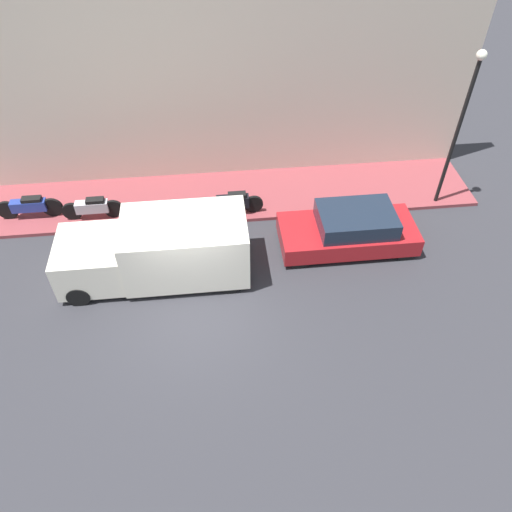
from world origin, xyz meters
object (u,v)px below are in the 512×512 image
Objects in this scene: scooter_silver at (93,207)px; motorcycle_black at (233,202)px; streetlamp at (462,117)px; delivery_van at (157,250)px; parked_car at (350,230)px; motorcycle_blue at (29,206)px.

motorcycle_black is (-0.24, -4.50, 0.01)m from scooter_silver.
streetlamp reaches higher than motorcycle_black.
delivery_van is 3.49m from scooter_silver.
parked_car is 3.85m from motorcycle_black.
motorcycle_blue is at bearing 87.57° from streetlamp.
delivery_van is 1.03× the size of streetlamp.
motorcycle_blue is (2.27, 9.94, -0.06)m from parked_car.
delivery_van reaches higher than parked_car.
delivery_van is (-0.66, 5.72, 0.36)m from parked_car.
delivery_van is at bearing -140.54° from scooter_silver.
streetlamp is (-0.07, -6.87, 2.68)m from motorcycle_black.
streetlamp is (2.36, -9.18, 2.26)m from delivery_van.
delivery_van is 2.73× the size of scooter_silver.
delivery_van reaches higher than motorcycle_black.
delivery_van is at bearing -124.79° from motorcycle_blue.
delivery_van is 2.67× the size of motorcycle_black.
parked_car is at bearing -83.43° from delivery_van.
parked_car reaches higher than scooter_silver.
delivery_van is 2.55× the size of motorcycle_blue.
delivery_van is at bearing 104.44° from streetlamp.
parked_car is 5.77m from delivery_van.
motorcycle_blue is 13.68m from streetlamp.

